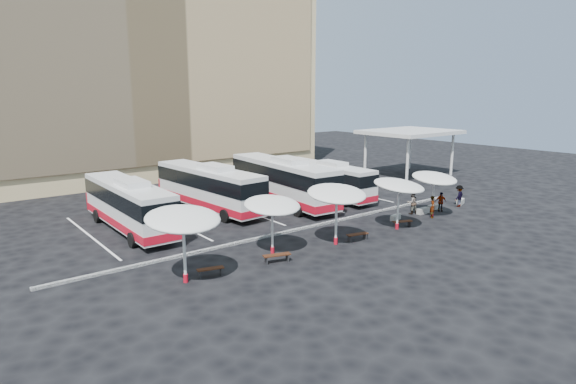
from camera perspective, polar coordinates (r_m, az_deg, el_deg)
ground at (r=33.56m, az=1.80°, el=-4.74°), size 120.00×120.00×0.00m
sandstone_building at (r=60.26m, az=-18.48°, el=14.23°), size 42.00×18.25×29.60m
service_canopy at (r=56.68m, az=14.25°, el=6.79°), size 10.00×8.00×5.20m
curb_divider at (r=33.91m, az=1.26°, el=-4.43°), size 34.00×0.25×0.15m
bay_lines at (r=39.82m, az=-5.57°, el=-2.09°), size 24.15×12.00×0.01m
bus_0 at (r=35.30m, az=-18.41°, el=-1.30°), size 2.83×11.83×3.75m
bus_1 at (r=39.65m, az=-9.38°, el=0.67°), size 3.54×12.40×3.88m
bus_2 at (r=41.27m, az=-0.67°, el=1.47°), size 3.74×13.24×4.15m
bus_3 at (r=43.88m, az=4.44°, el=1.60°), size 2.64×10.92×3.46m
sunshade_0 at (r=24.58m, az=-12.35°, el=-3.16°), size 3.79×3.84×3.95m
sunshade_1 at (r=28.45m, az=-1.89°, el=-1.58°), size 3.78×3.82×3.51m
sunshade_2 at (r=30.21m, az=5.80°, el=-0.22°), size 4.56×4.60×3.88m
sunshade_3 at (r=34.34m, az=13.02°, el=0.72°), size 4.46×4.49×3.68m
sunshade_4 at (r=38.59m, az=16.96°, el=1.56°), size 3.82×3.86×3.55m
wood_bench_0 at (r=26.09m, az=-9.18°, el=-9.11°), size 1.48×0.74×0.44m
wood_bench_1 at (r=27.65m, az=-1.33°, el=-7.63°), size 1.66×0.88×0.49m
wood_bench_2 at (r=31.90m, az=8.23°, el=-5.09°), size 1.55×0.71×0.46m
wood_bench_3 at (r=35.60m, az=13.42°, el=-3.51°), size 1.51×0.91×0.45m
conc_bench_0 at (r=37.39m, az=12.62°, el=-2.95°), size 1.12×0.57×0.40m
conc_bench_1 at (r=39.83m, az=15.71°, el=-2.17°), size 1.20×0.41×0.45m
conc_bench_2 at (r=41.35m, az=16.81°, el=-1.73°), size 1.16×0.50×0.42m
conc_bench_3 at (r=44.08m, az=19.77°, el=-1.08°), size 1.26×0.77×0.45m
passenger_0 at (r=38.61m, az=16.78°, el=-1.71°), size 0.75×0.69×1.71m
passenger_1 at (r=39.35m, az=14.53°, el=-1.23°), size 1.05×0.92×1.84m
passenger_2 at (r=40.78m, az=17.64°, el=-1.12°), size 0.99×0.86×1.60m
passenger_3 at (r=42.95m, az=19.61°, el=-0.45°), size 1.30×0.91×1.84m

